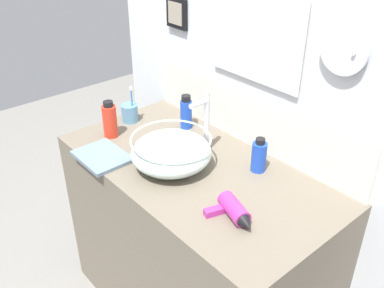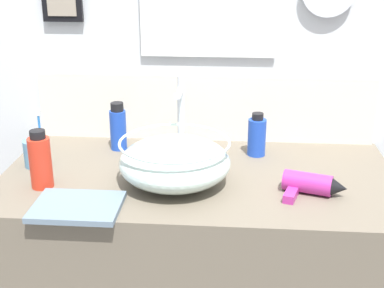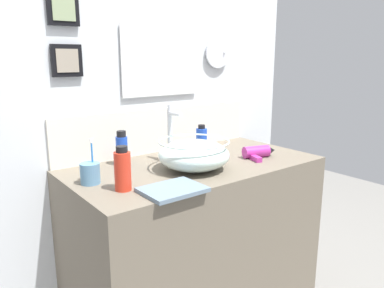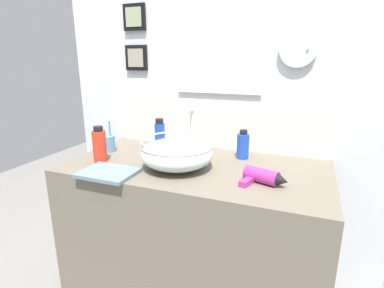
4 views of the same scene
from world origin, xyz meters
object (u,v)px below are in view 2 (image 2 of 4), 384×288
Objects in this scene: faucet at (181,114)px; soap_dispenser at (40,161)px; hand_towel at (77,207)px; hair_drier at (311,185)px; toothbrush_cup at (37,153)px; shampoo_bottle at (118,127)px; glass_bowl_sink at (175,162)px; lotion_bottle at (257,136)px.

faucet is 1.61× the size of soap_dispenser.
faucet is 1.20× the size of hand_towel.
hand_towel is (0.14, -0.13, -0.07)m from soap_dispenser.
hair_drier is 1.02× the size of toothbrush_cup.
toothbrush_cup is (-0.45, -0.08, -0.11)m from faucet.
shampoo_bottle is at bearing 36.05° from toothbrush_cup.
glass_bowl_sink is 0.47m from toothbrush_cup.
soap_dispenser is (-0.78, -0.01, 0.05)m from hair_drier.
shampoo_bottle reaches higher than glass_bowl_sink.
faucet is 0.27m from lotion_bottle.
lotion_bottle is (0.63, 0.30, -0.01)m from soap_dispenser.
lotion_bottle is at bearing 41.31° from hand_towel.
hair_drier is 0.32m from lotion_bottle.
hand_towel is (-0.49, -0.43, -0.06)m from lotion_bottle.
glass_bowl_sink is 0.31m from hand_towel.
shampoo_bottle reaches higher than lotion_bottle.
faucet reaches higher than hand_towel.
hair_drier is at bearing -9.16° from toothbrush_cup.
hand_towel is (-0.64, -0.15, -0.02)m from hair_drier.
hair_drier is (0.39, -0.04, -0.04)m from glass_bowl_sink.
faucet is at bearing 150.84° from hair_drier.
hair_drier is at bearing 12.86° from hand_towel.
lotion_bottle is 0.62× the size of hand_towel.
soap_dispenser reaches higher than glass_bowl_sink.
faucet reaches higher than shampoo_bottle.
glass_bowl_sink is 0.40m from hair_drier.
toothbrush_cup is at bearing -167.96° from lotion_bottle.
glass_bowl_sink is 0.35m from lotion_bottle.
lotion_bottle reaches higher than hand_towel.
shampoo_bottle is 0.45m from hand_towel.
glass_bowl_sink is 1.77× the size of toothbrush_cup.
shampoo_bottle is at bearing 153.83° from hair_drier.
lotion_bottle is at bearing 117.06° from hair_drier.
faucet reaches higher than glass_bowl_sink.
soap_dispenser is (0.07, -0.15, 0.04)m from toothbrush_cup.
hand_towel is at bearing -92.49° from shampoo_bottle.
hair_drier reaches higher than hand_towel.
glass_bowl_sink is 0.20m from faucet.
soap_dispenser is at bearing 136.91° from hand_towel.
lotion_bottle is at bearing 12.04° from toothbrush_cup.
glass_bowl_sink is at bearing -49.95° from shampoo_bottle.
toothbrush_cup is 0.72m from lotion_bottle.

